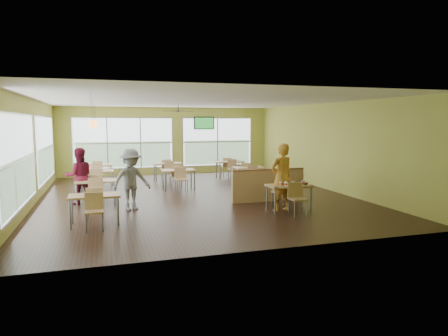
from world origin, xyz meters
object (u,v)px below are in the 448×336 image
Objects in this scene: main_table at (289,189)px; half_wall_divider at (268,185)px; man_plaid at (282,177)px; food_basket at (303,183)px.

main_table is 1.45m from half_wall_divider.
food_basket is at bearing 153.55° from man_plaid.
food_basket is at bearing -73.75° from half_wall_divider.
half_wall_divider is (0.00, 1.45, -0.11)m from main_table.
half_wall_divider is 1.25× the size of man_plaid.
half_wall_divider is 1.57m from food_basket.
man_plaid is 0.65m from food_basket.
man_plaid reaches higher than half_wall_divider.
man_plaid is (-0.17, -1.34, 0.43)m from half_wall_divider.
food_basket is (0.43, -0.04, 0.15)m from main_table.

